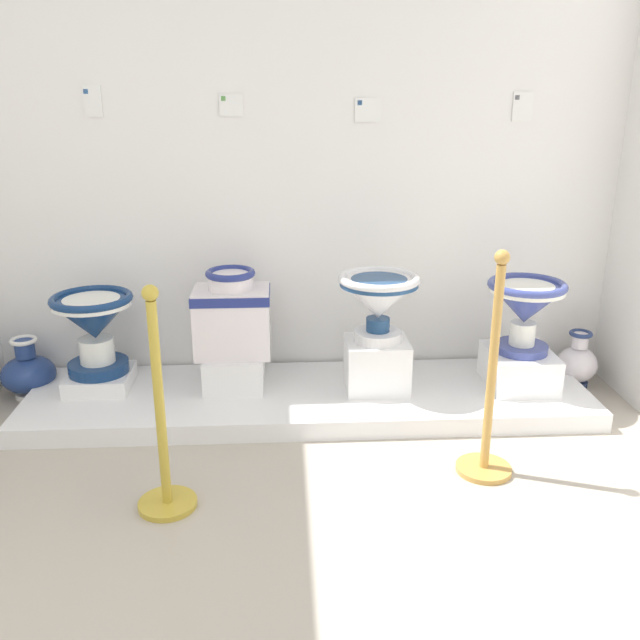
% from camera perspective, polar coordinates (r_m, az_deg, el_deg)
% --- Properties ---
extents(ground_plane, '(5.48, 5.32, 0.02)m').
position_cam_1_polar(ground_plane, '(2.47, 0.62, -22.38)').
color(ground_plane, '#B2A899').
extents(wall_back, '(3.68, 0.06, 2.90)m').
position_cam_1_polar(wall_back, '(3.75, -1.33, 16.17)').
color(wall_back, white).
rests_on(wall_back, ground_plane).
extents(display_platform, '(2.97, 0.77, 0.10)m').
position_cam_1_polar(display_platform, '(3.66, -0.92, -6.58)').
color(display_platform, white).
rests_on(display_platform, ground_plane).
extents(plinth_block_leftmost, '(0.33, 0.33, 0.09)m').
position_cam_1_polar(plinth_block_leftmost, '(3.84, -18.00, -4.78)').
color(plinth_block_leftmost, white).
rests_on(plinth_block_leftmost, display_platform).
extents(antique_toilet_leftmost, '(0.42, 0.42, 0.43)m').
position_cam_1_polar(antique_toilet_leftmost, '(3.73, -18.50, -0.14)').
color(antique_toilet_leftmost, navy).
rests_on(antique_toilet_leftmost, plinth_block_leftmost).
extents(plinth_block_squat_floral, '(0.31, 0.36, 0.18)m').
position_cam_1_polar(plinth_block_squat_floral, '(3.70, -7.20, -4.08)').
color(plinth_block_squat_floral, white).
rests_on(plinth_block_squat_floral, display_platform).
extents(antique_toilet_squat_floral, '(0.40, 0.29, 0.46)m').
position_cam_1_polar(antique_toilet_squat_floral, '(3.59, -7.41, 0.59)').
color(antique_toilet_squat_floral, white).
rests_on(antique_toilet_squat_floral, plinth_block_squat_floral).
extents(plinth_block_broad_patterned, '(0.33, 0.29, 0.27)m').
position_cam_1_polar(plinth_block_broad_patterned, '(3.62, 4.79, -3.76)').
color(plinth_block_broad_patterned, white).
rests_on(plinth_block_broad_patterned, display_platform).
extents(antique_toilet_broad_patterned, '(0.42, 0.42, 0.36)m').
position_cam_1_polar(antique_toilet_broad_patterned, '(3.49, 4.95, 1.93)').
color(antique_toilet_broad_patterned, white).
rests_on(antique_toilet_broad_patterned, plinth_block_broad_patterned).
extents(plinth_block_central_ornate, '(0.34, 0.38, 0.19)m').
position_cam_1_polar(plinth_block_central_ornate, '(3.81, 16.38, -3.91)').
color(plinth_block_central_ornate, white).
rests_on(plinth_block_central_ornate, display_platform).
extents(antique_toilet_central_ornate, '(0.41, 0.41, 0.39)m').
position_cam_1_polar(antique_toilet_central_ornate, '(3.69, 16.89, 1.30)').
color(antique_toilet_central_ornate, '#3B478F').
rests_on(antique_toilet_central_ornate, plinth_block_central_ornate).
extents(info_placard_first, '(0.09, 0.01, 0.16)m').
position_cam_1_polar(info_placard_first, '(3.83, -18.59, 17.07)').
color(info_placard_first, white).
extents(info_placard_second, '(0.12, 0.01, 0.11)m').
position_cam_1_polar(info_placard_second, '(3.72, -7.50, 17.50)').
color(info_placard_second, white).
extents(info_placard_third, '(0.14, 0.01, 0.12)m').
position_cam_1_polar(info_placard_third, '(3.74, 4.03, 17.22)').
color(info_placard_third, white).
extents(info_placard_fourth, '(0.11, 0.01, 0.15)m').
position_cam_1_polar(info_placard_fourth, '(3.93, 16.66, 16.85)').
color(info_placard_fourth, white).
extents(decorative_vase_spare, '(0.29, 0.29, 0.34)m').
position_cam_1_polar(decorative_vase_spare, '(4.08, -23.32, -4.10)').
color(decorative_vase_spare, white).
rests_on(decorative_vase_spare, ground_plane).
extents(decorative_vase_companion, '(0.23, 0.23, 0.33)m').
position_cam_1_polar(decorative_vase_companion, '(4.15, 20.81, -3.39)').
color(decorative_vase_companion, navy).
rests_on(decorative_vase_companion, ground_plane).
extents(stanchion_post_near_left, '(0.24, 0.24, 0.94)m').
position_cam_1_polar(stanchion_post_near_left, '(2.80, -13.10, -10.04)').
color(stanchion_post_near_left, gold).
rests_on(stanchion_post_near_left, ground_plane).
extents(stanchion_post_near_right, '(0.25, 0.25, 1.01)m').
position_cam_1_polar(stanchion_post_near_right, '(3.05, 14.02, -7.19)').
color(stanchion_post_near_right, '#C59345').
rests_on(stanchion_post_near_right, ground_plane).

